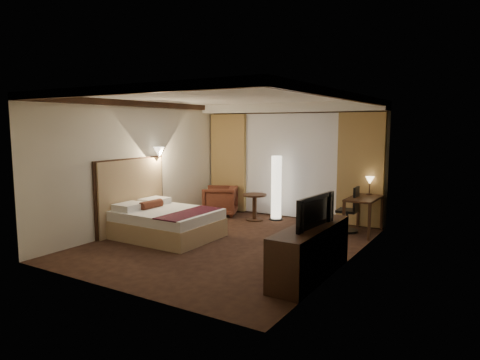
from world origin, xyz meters
The scene contains 21 objects.
floor centered at (0.00, 0.00, 0.00)m, with size 4.50×5.50×0.01m, color black.
ceiling centered at (0.00, 0.00, 2.70)m, with size 4.50×5.50×0.01m, color white.
back_wall centered at (0.00, 2.75, 1.35)m, with size 4.50×0.02×2.70m, color beige.
left_wall centered at (-2.25, 0.00, 1.35)m, with size 0.02×5.50×2.70m, color beige.
right_wall centered at (2.25, 0.00, 1.35)m, with size 0.02×5.50×2.70m, color beige.
crown_molding centered at (0.00, 0.00, 2.64)m, with size 4.50×5.50×0.12m, color black, non-canonical shape.
soffit centered at (0.00, 2.50, 2.60)m, with size 4.50×0.50×0.20m, color white.
curtain_sheer centered at (0.00, 2.67, 1.25)m, with size 2.48×0.04×2.45m, color silver.
curtain_left_drape centered at (-1.70, 2.61, 1.25)m, with size 1.00×0.14×2.45m, color #9E7A48.
curtain_right_drape centered at (1.70, 2.61, 1.25)m, with size 1.00×0.14×2.45m, color #9E7A48.
wall_sconce centered at (-2.09, 0.43, 1.62)m, with size 0.24×0.24×0.24m, color white, non-canonical shape.
bed centered at (-1.25, -0.30, 0.27)m, with size 1.88×1.47×0.55m, color white, non-canonical shape.
headboard centered at (-2.20, -0.30, 0.75)m, with size 0.12×1.77×1.50m, color tan, non-canonical shape.
armchair centered at (-1.54, 1.99, 0.39)m, with size 0.77×0.72×0.79m, color #4B2316.
side_table centered at (-0.55, 1.94, 0.31)m, with size 0.56×0.56×0.62m, color black, non-canonical shape.
floor_lamp centered at (-0.14, 2.25, 0.76)m, with size 0.32×0.32×1.51m, color white, non-canonical shape.
desk centered at (1.95, 2.04, 0.38)m, with size 0.55×1.09×0.75m, color black, non-canonical shape.
desk_lamp centered at (1.95, 2.43, 0.92)m, with size 0.18×0.18×0.34m, color #FFD899, non-canonical shape.
office_chair centered at (1.63, 1.99, 0.48)m, with size 0.46×0.46×0.96m, color black, non-canonical shape.
dresser centered at (2.00, -0.91, 0.38)m, with size 0.50×1.94×0.75m, color black, non-canonical shape.
television centered at (1.97, -0.91, 1.06)m, with size 1.06×0.61×0.14m, color black.
Camera 1 is at (4.28, -6.57, 2.19)m, focal length 32.00 mm.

